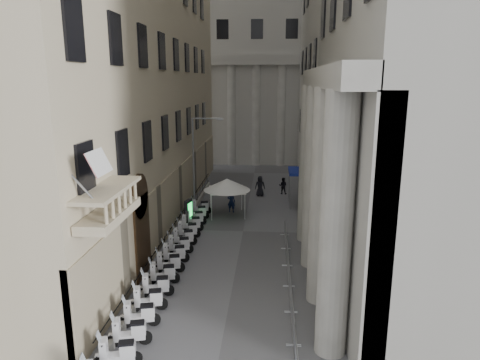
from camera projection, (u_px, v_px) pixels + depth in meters
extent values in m
cube|color=beige|center=(258.00, 42.00, 54.32)|extent=(22.00, 10.00, 30.00)
cylinder|color=silver|center=(212.00, 208.00, 31.86)|extent=(0.06, 0.06, 1.97)
cylinder|color=silver|center=(245.00, 209.00, 31.68)|extent=(0.06, 0.06, 1.97)
cylinder|color=silver|center=(216.00, 199.00, 34.29)|extent=(0.06, 0.06, 1.97)
cylinder|color=silver|center=(247.00, 199.00, 34.12)|extent=(0.06, 0.06, 1.97)
cube|color=white|center=(230.00, 191.00, 32.75)|extent=(2.68, 2.68, 0.11)
cone|color=white|center=(230.00, 185.00, 32.65)|extent=(3.58, 3.58, 0.89)
cylinder|color=gray|center=(194.00, 166.00, 33.53)|extent=(0.16, 0.16, 7.42)
cylinder|color=gray|center=(207.00, 118.00, 32.57)|extent=(2.23, 0.17, 0.12)
cube|color=gray|center=(220.00, 119.00, 32.49)|extent=(0.47, 0.22, 0.14)
cube|color=black|center=(188.00, 212.00, 30.97)|extent=(0.46, 0.92, 1.86)
cube|color=#19E54C|center=(190.00, 210.00, 30.88)|extent=(0.19, 0.66, 1.04)
imported|color=#0D1634|center=(231.00, 201.00, 33.93)|extent=(0.71, 0.55, 1.75)
imported|color=black|center=(283.00, 186.00, 39.38)|extent=(0.83, 0.69, 1.55)
imported|color=black|center=(260.00, 186.00, 38.61)|extent=(0.92, 0.60, 1.86)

